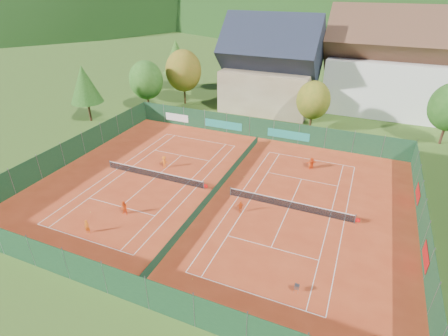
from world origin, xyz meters
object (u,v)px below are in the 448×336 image
at_px(player_left_near, 87,227).
at_px(player_right_far_a, 311,163).
at_px(player_left_mid, 124,208).
at_px(player_right_near, 240,207).
at_px(chalet, 271,70).
at_px(ball_hopper, 297,287).
at_px(hotel_block_a, 390,68).
at_px(player_left_far, 164,162).
at_px(player_right_far_b, 312,163).

distance_m(player_left_near, player_right_far_a, 26.52).
bearing_deg(player_left_mid, player_right_near, 22.94).
distance_m(chalet, ball_hopper, 43.24).
xyz_separation_m(chalet, player_left_mid, (-3.74, -37.33, -5.85)).
distance_m(chalet, player_right_far_a, 24.03).
bearing_deg(player_left_mid, player_right_far_a, 46.50).
relative_size(player_right_near, player_right_far_a, 0.98).
distance_m(hotel_block_a, player_left_far, 41.75).
bearing_deg(player_right_near, hotel_block_a, 36.33).
height_order(ball_hopper, player_right_near, player_right_near).
distance_m(player_right_near, player_right_far_b, 12.85).
bearing_deg(hotel_block_a, player_right_far_b, -105.68).
bearing_deg(player_left_far, player_left_near, 75.98).
bearing_deg(player_left_far, player_right_far_b, -173.11).
distance_m(hotel_block_a, player_right_near, 41.01).
xyz_separation_m(chalet, player_left_near, (-5.10, -41.02, -5.91)).
bearing_deg(player_right_near, chalet, 65.66).
bearing_deg(player_right_far_a, chalet, -67.18).
bearing_deg(player_right_far_a, hotel_block_a, -112.65).
bearing_deg(player_left_far, ball_hopper, 131.12).
bearing_deg(player_right_far_a, player_left_near, 44.87).
bearing_deg(hotel_block_a, player_left_far, -126.09).
distance_m(chalet, player_right_near, 33.74).
bearing_deg(player_right_far_b, ball_hopper, 62.00).
relative_size(player_right_far_a, player_right_far_b, 0.88).
bearing_deg(player_left_near, player_left_far, 77.62).
relative_size(player_left_mid, player_left_far, 1.01).
xyz_separation_m(chalet, player_right_far_a, (11.43, -20.28, -5.96)).
relative_size(ball_hopper, player_left_mid, 0.52).
height_order(player_left_mid, player_right_near, player_left_mid).
bearing_deg(player_left_mid, ball_hopper, -11.70).
bearing_deg(player_right_far_b, player_left_mid, 12.18).
distance_m(hotel_block_a, player_right_far_a, 28.17).
relative_size(chalet, player_left_near, 11.38).
relative_size(chalet, player_right_far_b, 10.66).
distance_m(chalet, player_right_far_b, 24.35).
height_order(player_left_mid, player_left_far, player_left_mid).
bearing_deg(player_left_far, player_right_far_a, -171.97).
relative_size(chalet, player_right_near, 12.37).
xyz_separation_m(ball_hopper, player_left_near, (-19.19, -0.59, 0.16)).
height_order(chalet, player_left_far, chalet).
bearing_deg(hotel_block_a, player_left_mid, -117.69).
height_order(player_left_far, player_right_far_a, player_left_far).
height_order(player_right_near, player_right_far_a, player_right_far_a).
height_order(player_right_near, player_right_far_b, player_right_far_b).
xyz_separation_m(hotel_block_a, player_right_far_b, (-7.48, -26.63, -6.62)).
relative_size(hotel_block_a, player_left_near, 15.17).
distance_m(player_left_mid, player_left_far, 10.14).
distance_m(player_left_near, player_right_far_b, 26.31).
height_order(player_right_far_a, player_right_far_b, player_right_far_b).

